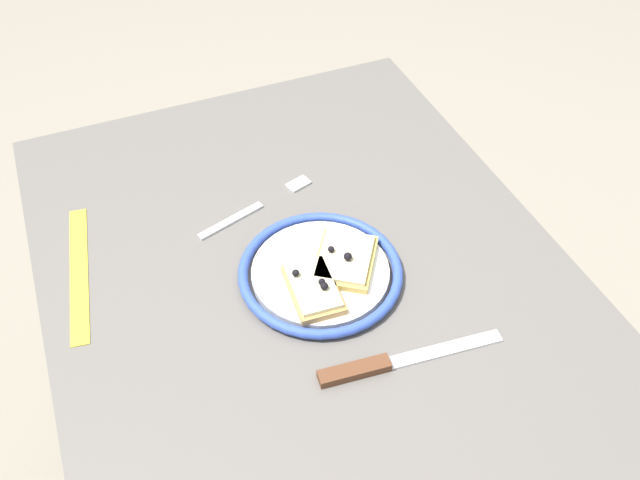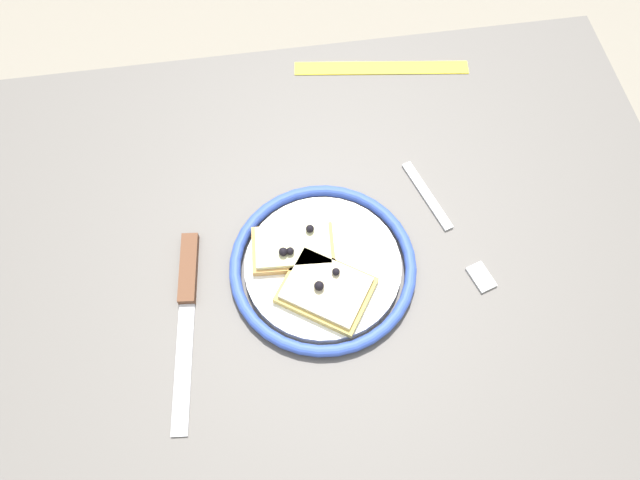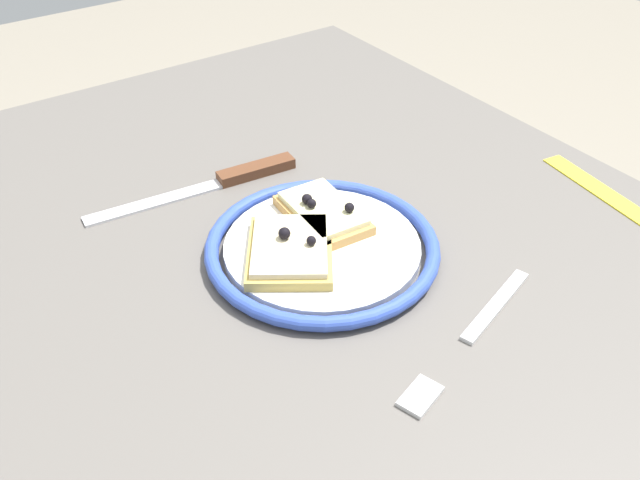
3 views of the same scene
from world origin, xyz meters
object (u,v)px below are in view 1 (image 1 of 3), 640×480
(dining_table, at_px, (315,328))
(pizza_slice_far, at_px, (313,288))
(pizza_slice_near, at_px, (345,259))
(plate, at_px, (320,272))
(fork, at_px, (257,206))
(measuring_tape, at_px, (79,272))
(knife, at_px, (380,365))

(dining_table, distance_m, pizza_slice_far, 0.12)
(dining_table, relative_size, pizza_slice_near, 7.58)
(dining_table, xyz_separation_m, pizza_slice_near, (-0.01, 0.05, 0.12))
(plate, bearing_deg, pizza_slice_far, -35.52)
(fork, height_order, measuring_tape, fork)
(plate, height_order, pizza_slice_far, pizza_slice_far)
(pizza_slice_near, xyz_separation_m, measuring_tape, (-0.13, -0.34, -0.02))
(dining_table, height_order, pizza_slice_near, pizza_slice_near)
(plate, distance_m, pizza_slice_near, 0.04)
(plate, xyz_separation_m, measuring_tape, (-0.13, -0.31, -0.01))
(pizza_slice_near, distance_m, measuring_tape, 0.37)
(knife, bearing_deg, plate, -176.25)
(pizza_slice_near, xyz_separation_m, fork, (-0.16, -0.07, -0.02))
(pizza_slice_far, relative_size, measuring_tape, 0.41)
(pizza_slice_near, xyz_separation_m, knife, (0.16, -0.02, -0.02))
(pizza_slice_far, relative_size, fork, 0.52)
(pizza_slice_far, height_order, knife, pizza_slice_far)
(dining_table, bearing_deg, plate, 126.87)
(dining_table, distance_m, pizza_slice_near, 0.13)
(dining_table, xyz_separation_m, fork, (-0.17, -0.02, 0.10))
(plate, distance_m, pizza_slice_far, 0.04)
(pizza_slice_far, xyz_separation_m, knife, (0.13, 0.03, -0.02))
(plate, relative_size, fork, 1.15)
(dining_table, relative_size, plate, 4.25)
(plate, distance_m, knife, 0.16)
(pizza_slice_near, height_order, pizza_slice_far, same)
(plate, height_order, pizza_slice_near, pizza_slice_near)
(dining_table, height_order, plate, plate)
(fork, bearing_deg, knife, 8.19)
(pizza_slice_far, height_order, measuring_tape, pizza_slice_far)
(pizza_slice_near, bearing_deg, dining_table, -80.36)
(pizza_slice_far, bearing_deg, dining_table, 155.96)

